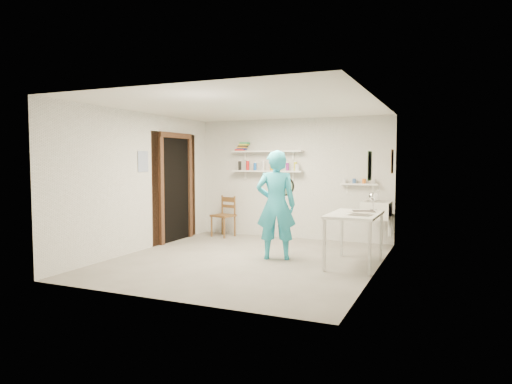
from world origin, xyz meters
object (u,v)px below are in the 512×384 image
at_px(desk_lamp, 373,197).
at_px(work_table, 354,239).
at_px(man, 276,205).
at_px(wooden_chair, 223,216).
at_px(wall_clock, 285,186).
at_px(belfast_sink, 377,210).

bearing_deg(desk_lamp, work_table, -112.42).
relative_size(man, desk_lamp, 11.73).
height_order(man, work_table, man).
distance_m(wooden_chair, work_table, 3.35).
xyz_separation_m(wall_clock, wooden_chair, (-1.83, 1.36, -0.72)).
relative_size(wooden_chair, work_table, 0.74).
bearing_deg(man, belfast_sink, -152.24).
distance_m(wall_clock, desk_lamp, 1.40).
bearing_deg(belfast_sink, desk_lamp, -84.76).
bearing_deg(belfast_sink, wooden_chair, 177.70).
bearing_deg(wall_clock, work_table, -27.00).
distance_m(belfast_sink, wooden_chair, 3.11).
bearing_deg(belfast_sink, work_table, -94.52).
relative_size(man, wooden_chair, 1.98).
bearing_deg(man, wall_clock, -128.32).
relative_size(belfast_sink, desk_lamp, 4.07).
bearing_deg(work_table, man, -177.79).
height_order(wall_clock, desk_lamp, wall_clock).
bearing_deg(wooden_chair, belfast_sink, 12.07).
height_order(man, wooden_chair, man).
distance_m(man, desk_lamp, 1.53).
bearing_deg(desk_lamp, wall_clock, -167.09).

